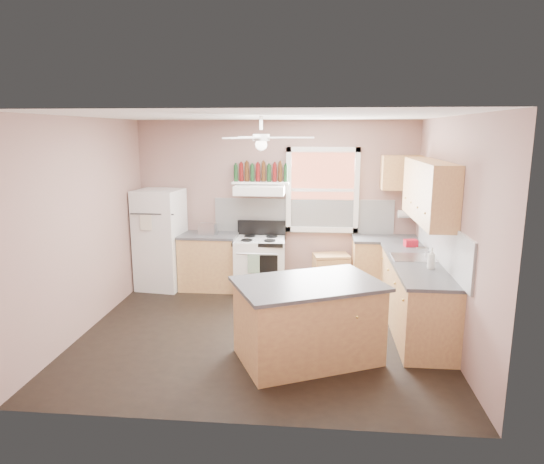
# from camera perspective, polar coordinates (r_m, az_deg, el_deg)

# --- Properties ---
(floor) EXTENTS (4.50, 4.50, 0.00)m
(floor) POSITION_cam_1_polar(r_m,az_deg,el_deg) (6.35, -1.18, -11.66)
(floor) COLOR black
(floor) RESTS_ON ground
(ceiling) EXTENTS (4.50, 4.50, 0.00)m
(ceiling) POSITION_cam_1_polar(r_m,az_deg,el_deg) (5.82, -1.30, 13.51)
(ceiling) COLOR white
(ceiling) RESTS_ON ground
(wall_back) EXTENTS (4.50, 0.05, 2.70)m
(wall_back) POSITION_cam_1_polar(r_m,az_deg,el_deg) (7.92, 0.47, 3.27)
(wall_back) COLOR #906D64
(wall_back) RESTS_ON ground
(wall_right) EXTENTS (0.05, 4.00, 2.70)m
(wall_right) POSITION_cam_1_polar(r_m,az_deg,el_deg) (6.11, 20.46, -0.05)
(wall_right) COLOR #906D64
(wall_right) RESTS_ON ground
(wall_left) EXTENTS (0.05, 4.00, 2.70)m
(wall_left) POSITION_cam_1_polar(r_m,az_deg,el_deg) (6.60, -21.26, 0.72)
(wall_left) COLOR #906D64
(wall_left) RESTS_ON ground
(backsplash_back) EXTENTS (2.90, 0.03, 0.55)m
(backsplash_back) POSITION_cam_1_polar(r_m,az_deg,el_deg) (7.89, 3.70, 1.91)
(backsplash_back) COLOR white
(backsplash_back) RESTS_ON wall_back
(backsplash_right) EXTENTS (0.03, 2.60, 0.55)m
(backsplash_right) POSITION_cam_1_polar(r_m,az_deg,el_deg) (6.42, 19.33, -1.03)
(backsplash_right) COLOR white
(backsplash_right) RESTS_ON wall_right
(window_view) EXTENTS (1.00, 0.02, 1.20)m
(window_view) POSITION_cam_1_polar(r_m,az_deg,el_deg) (7.82, 5.95, 4.94)
(window_view) COLOR brown
(window_view) RESTS_ON wall_back
(window_frame) EXTENTS (1.16, 0.07, 1.36)m
(window_frame) POSITION_cam_1_polar(r_m,az_deg,el_deg) (7.79, 5.95, 4.91)
(window_frame) COLOR white
(window_frame) RESTS_ON wall_back
(refrigerator) EXTENTS (0.76, 0.74, 1.61)m
(refrigerator) POSITION_cam_1_polar(r_m,az_deg,el_deg) (8.04, -12.98, -0.85)
(refrigerator) COLOR white
(refrigerator) RESTS_ON floor
(base_cabinet_left) EXTENTS (0.90, 0.60, 0.86)m
(base_cabinet_left) POSITION_cam_1_polar(r_m,az_deg,el_deg) (7.96, -7.39, -3.56)
(base_cabinet_left) COLOR #AC7348
(base_cabinet_left) RESTS_ON floor
(counter_left) EXTENTS (0.92, 0.62, 0.04)m
(counter_left) POSITION_cam_1_polar(r_m,az_deg,el_deg) (7.86, -7.47, -0.39)
(counter_left) COLOR #3F3F41
(counter_left) RESTS_ON base_cabinet_left
(toaster) EXTENTS (0.30, 0.20, 0.18)m
(toaster) POSITION_cam_1_polar(r_m,az_deg,el_deg) (7.82, -7.57, 0.37)
(toaster) COLOR silver
(toaster) RESTS_ON counter_left
(stove) EXTENTS (0.84, 0.70, 0.86)m
(stove) POSITION_cam_1_polar(r_m,az_deg,el_deg) (7.74, -1.46, -3.92)
(stove) COLOR white
(stove) RESTS_ON floor
(range_hood) EXTENTS (0.78, 0.50, 0.14)m
(range_hood) POSITION_cam_1_polar(r_m,az_deg,el_deg) (7.64, -1.43, 4.99)
(range_hood) COLOR white
(range_hood) RESTS_ON wall_back
(bottle_shelf) EXTENTS (0.90, 0.26, 0.03)m
(bottle_shelf) POSITION_cam_1_polar(r_m,az_deg,el_deg) (7.75, -1.33, 5.83)
(bottle_shelf) COLOR white
(bottle_shelf) RESTS_ON range_hood
(cart) EXTENTS (0.61, 0.46, 0.55)m
(cart) POSITION_cam_1_polar(r_m,az_deg,el_deg) (7.86, 6.93, -4.92)
(cart) COLOR #AC7348
(cart) RESTS_ON floor
(base_cabinet_corner) EXTENTS (1.00, 0.60, 0.86)m
(base_cabinet_corner) POSITION_cam_1_polar(r_m,az_deg,el_deg) (7.84, 13.12, -4.02)
(base_cabinet_corner) COLOR #AC7348
(base_cabinet_corner) RESTS_ON floor
(base_cabinet_right) EXTENTS (0.60, 2.20, 0.86)m
(base_cabinet_right) POSITION_cam_1_polar(r_m,az_deg,el_deg) (6.56, 16.45, -7.35)
(base_cabinet_right) COLOR #AC7348
(base_cabinet_right) RESTS_ON floor
(counter_corner) EXTENTS (1.02, 0.62, 0.04)m
(counter_corner) POSITION_cam_1_polar(r_m,az_deg,el_deg) (7.73, 13.27, -0.81)
(counter_corner) COLOR #3F3F41
(counter_corner) RESTS_ON base_cabinet_corner
(counter_right) EXTENTS (0.62, 2.22, 0.04)m
(counter_right) POSITION_cam_1_polar(r_m,az_deg,el_deg) (6.42, 16.60, -3.55)
(counter_right) COLOR #3F3F41
(counter_right) RESTS_ON base_cabinet_right
(sink) EXTENTS (0.55, 0.45, 0.03)m
(sink) POSITION_cam_1_polar(r_m,az_deg,el_deg) (6.61, 16.28, -2.97)
(sink) COLOR silver
(sink) RESTS_ON counter_right
(faucet) EXTENTS (0.03, 0.03, 0.14)m
(faucet) POSITION_cam_1_polar(r_m,az_deg,el_deg) (6.62, 17.68, -2.36)
(faucet) COLOR silver
(faucet) RESTS_ON sink
(upper_cabinet_right) EXTENTS (0.33, 1.80, 0.76)m
(upper_cabinet_right) POSITION_cam_1_polar(r_m,az_deg,el_deg) (6.48, 17.95, 4.61)
(upper_cabinet_right) COLOR #AC7348
(upper_cabinet_right) RESTS_ON wall_right
(upper_cabinet_corner) EXTENTS (0.60, 0.33, 0.52)m
(upper_cabinet_corner) POSITION_cam_1_polar(r_m,az_deg,el_deg) (7.74, 14.98, 6.77)
(upper_cabinet_corner) COLOR #AC7348
(upper_cabinet_corner) RESTS_ON wall_back
(paper_towel) EXTENTS (0.26, 0.12, 0.12)m
(paper_towel) POSITION_cam_1_polar(r_m,az_deg,el_deg) (7.87, 15.56, 2.04)
(paper_towel) COLOR white
(paper_towel) RESTS_ON wall_back
(island) EXTENTS (1.73, 1.46, 0.86)m
(island) POSITION_cam_1_polar(r_m,az_deg,el_deg) (5.52, 4.25, -10.56)
(island) COLOR #AC7348
(island) RESTS_ON floor
(island_top) EXTENTS (1.84, 1.58, 0.04)m
(island_top) POSITION_cam_1_polar(r_m,az_deg,el_deg) (5.36, 4.32, -6.11)
(island_top) COLOR #3F3F41
(island_top) RESTS_ON island
(ceiling_fan_hub) EXTENTS (0.20, 0.20, 0.08)m
(ceiling_fan_hub) POSITION_cam_1_polar(r_m,az_deg,el_deg) (5.82, -1.28, 11.05)
(ceiling_fan_hub) COLOR white
(ceiling_fan_hub) RESTS_ON ceiling
(soap_bottle) EXTENTS (0.14, 0.14, 0.26)m
(soap_bottle) POSITION_cam_1_polar(r_m,az_deg,el_deg) (6.12, 18.26, -2.98)
(soap_bottle) COLOR silver
(soap_bottle) RESTS_ON counter_right
(red_caddy) EXTENTS (0.20, 0.15, 0.10)m
(red_caddy) POSITION_cam_1_polar(r_m,az_deg,el_deg) (7.23, 16.02, -1.26)
(red_caddy) COLOR #A70E1D
(red_caddy) RESTS_ON counter_right
(wine_bottles) EXTENTS (0.86, 0.06, 0.31)m
(wine_bottles) POSITION_cam_1_polar(r_m,az_deg,el_deg) (7.73, -1.33, 7.00)
(wine_bottles) COLOR #143819
(wine_bottles) RESTS_ON bottle_shelf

